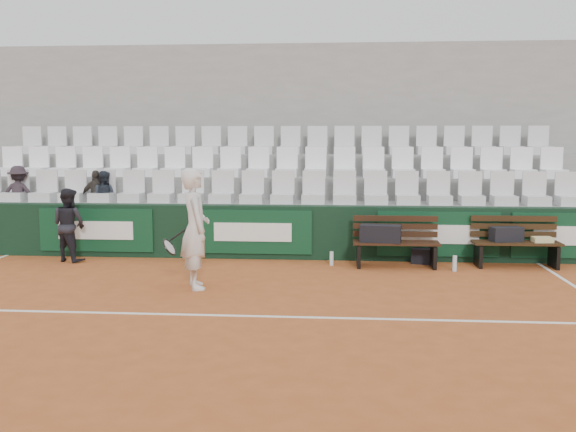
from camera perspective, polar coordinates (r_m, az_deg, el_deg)
The scene contains 23 objects.
ground at distance 8.31m, azimuth -5.33°, elevation -8.83°, with size 80.00×80.00×0.00m, color #AC5427.
court_baseline at distance 8.31m, azimuth -5.33°, elevation -8.80°, with size 18.00×0.06×0.01m, color white.
back_barrier at distance 12.07m, azimuth -1.78°, elevation -1.42°, with size 18.00×0.34×1.00m.
grandstand_tier_front at distance 12.70m, azimuth -1.77°, elevation -1.00°, with size 18.00×0.95×1.00m, color gray.
grandstand_tier_mid at distance 13.61m, azimuth -1.33°, elevation 0.48°, with size 18.00×0.95×1.45m, color gray.
grandstand_tier_back at distance 14.53m, azimuth -0.95°, elevation 1.79°, with size 18.00×0.95×1.90m, color gray.
grandstand_rear_wall at distance 15.09m, azimuth -0.73°, elevation 6.73°, with size 18.00×0.30×4.40m, color gray.
seat_row_front at distance 12.44m, azimuth -1.87°, elevation 2.60°, with size 11.90×0.44×0.63m, color silver.
seat_row_mid at distance 13.36m, azimuth -1.42°, elevation 4.84°, with size 11.90×0.44×0.63m, color white.
seat_row_back at distance 14.30m, azimuth -1.03°, elevation 6.78°, with size 11.90×0.44×0.63m, color silver.
bench_left at distance 11.44m, azimuth 9.55°, elevation -3.38°, with size 1.50×0.56×0.45m, color #321B0F.
bench_right at distance 11.97m, azimuth 19.60°, elevation -3.23°, with size 1.50×0.56×0.45m, color #331F0F.
sports_bag_left at distance 11.31m, azimuth 8.23°, elevation -1.54°, with size 0.70×0.30×0.30m, color black.
sports_bag_right at distance 11.91m, azimuth 18.83°, elevation -1.54°, with size 0.55×0.25×0.25m, color black.
towel at distance 12.04m, azimuth 21.66°, elevation -1.96°, with size 0.33×0.24×0.09m, color #C9C282.
sports_bag_ground at distance 11.87m, azimuth 12.02°, elevation -3.50°, with size 0.45×0.27×0.27m, color black.
water_bottle_near at distance 11.47m, azimuth 3.90°, elevation -3.78°, with size 0.07×0.07×0.25m, color silver.
water_bottle_far at distance 11.30m, azimuth 14.59°, elevation -4.11°, with size 0.08×0.08×0.27m, color silver.
tennis_player at distance 9.70m, azimuth -8.26°, elevation -1.11°, with size 0.82×0.78×1.82m.
ball_kid at distance 12.43m, azimuth -18.90°, elevation -0.74°, with size 0.66×0.51×1.35m, color black.
spectator_a at distance 13.97m, azimuth -22.89°, elevation 3.62°, with size 0.75×0.43×1.16m, color #292127.
spectator_b at distance 13.31m, azimuth -16.70°, elevation 3.55°, with size 0.63×0.26×1.07m, color #322D28.
spectator_c at distance 13.25m, azimuth -16.11°, elevation 3.53°, with size 0.52×0.40×1.06m, color #202630.
Camera 1 is at (1.40, -7.88, 2.26)m, focal length 40.00 mm.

